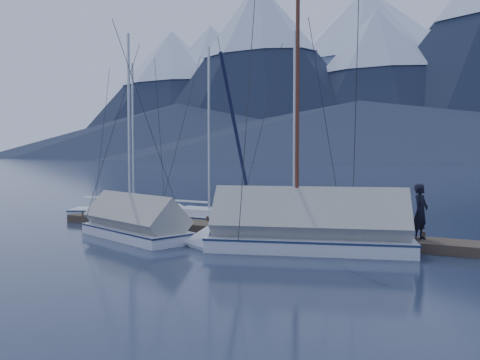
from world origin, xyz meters
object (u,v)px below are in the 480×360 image
sailboat_open_right (304,227)px  person (421,212)px  sailboat_open_mid (218,222)px  sailboat_open_left (143,213)px  sailboat_covered_far (129,226)px  sailboat_covered_near (292,234)px

sailboat_open_right → person: (5.03, -2.06, 1.13)m
sailboat_open_mid → sailboat_open_left: bearing=170.3°
sailboat_open_mid → sailboat_covered_far: (-1.40, -4.48, 0.27)m
sailboat_covered_far → sailboat_open_right: bearing=41.0°
sailboat_open_left → sailboat_covered_far: bearing=-55.4°
person → sailboat_open_right: bearing=82.1°
sailboat_open_right → sailboat_covered_near: size_ratio=0.90×
sailboat_open_mid → sailboat_covered_near: (5.24, -3.84, 0.36)m
sailboat_open_left → person: size_ratio=4.56×
sailboat_open_left → person: bearing=-10.5°
sailboat_open_left → sailboat_open_mid: (5.08, -0.87, 0.00)m
sailboat_open_mid → sailboat_open_right: 4.09m
sailboat_open_left → sailboat_open_right: size_ratio=0.93×
sailboat_open_mid → person: size_ratio=4.70×
sailboat_open_left → sailboat_covered_near: size_ratio=0.84×
sailboat_open_mid → sailboat_covered_far: 4.70m
sailboat_open_mid → sailboat_covered_near: bearing=-36.2°
sailboat_open_right → person: size_ratio=4.88×
sailboat_covered_far → person: size_ratio=4.56×
sailboat_covered_near → person: size_ratio=5.42×
sailboat_open_right → sailboat_covered_far: 7.27m
sailboat_open_mid → sailboat_covered_near: 6.51m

